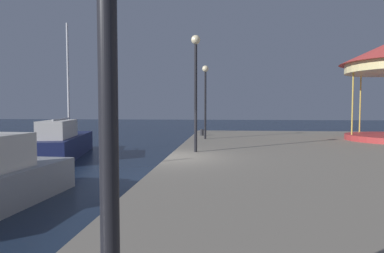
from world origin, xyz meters
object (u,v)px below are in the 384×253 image
at_px(lamp_post_far_end, 205,89).
at_px(bollard_south, 202,132).
at_px(sailboat_navy, 63,143).
at_px(lamp_post_mid_promenade, 196,73).

height_order(lamp_post_far_end, bollard_south, lamp_post_far_end).
height_order(sailboat_navy, lamp_post_far_end, sailboat_navy).
distance_m(sailboat_navy, bollard_south, 8.32).
distance_m(lamp_post_far_end, bollard_south, 3.53).
distance_m(lamp_post_mid_promenade, bollard_south, 8.49).
distance_m(sailboat_navy, lamp_post_far_end, 8.16).
bearing_deg(lamp_post_far_end, lamp_post_mid_promenade, -90.64).
height_order(sailboat_navy, lamp_post_mid_promenade, sailboat_navy).
relative_size(lamp_post_mid_promenade, lamp_post_far_end, 1.12).
height_order(sailboat_navy, bollard_south, sailboat_navy).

